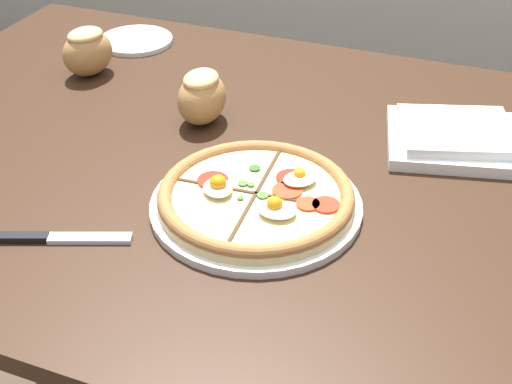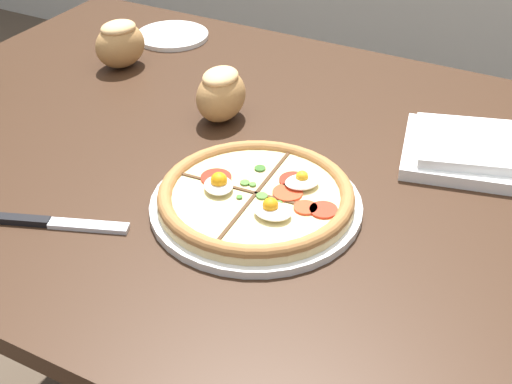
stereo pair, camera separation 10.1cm
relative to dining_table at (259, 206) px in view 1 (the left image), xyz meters
name	(u,v)px [view 1 (the left image)]	position (x,y,z in m)	size (l,w,h in m)	color
dining_table	(259,206)	(0.00, 0.00, 0.00)	(1.46, 0.97, 0.75)	#331E11
pizza	(256,198)	(0.04, -0.12, 0.11)	(0.31, 0.31, 0.05)	white
napkin_folded	(456,137)	(0.28, 0.16, 0.10)	(0.26, 0.23, 0.04)	white
bread_piece_near	(202,96)	(-0.14, 0.09, 0.14)	(0.08, 0.10, 0.09)	#B27F47
bread_piece_mid	(87,51)	(-0.42, 0.18, 0.14)	(0.11, 0.12, 0.09)	#B27F47
knife_main	(58,238)	(-0.18, -0.29, 0.09)	(0.19, 0.09, 0.01)	silver
side_saucer	(136,41)	(-0.42, 0.35, 0.09)	(0.16, 0.16, 0.01)	white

